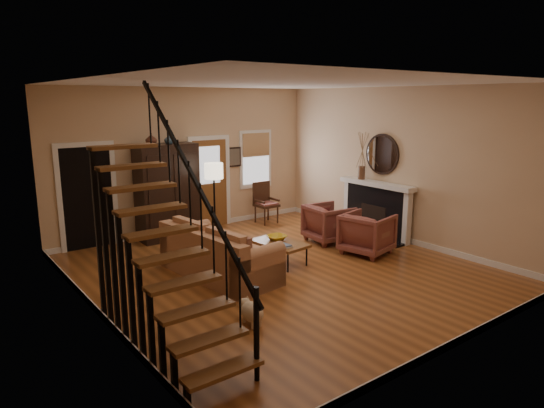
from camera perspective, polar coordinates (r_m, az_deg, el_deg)
room at (r=9.67m, az=-7.32°, el=3.03°), size 7.00×7.33×3.30m
staircase at (r=5.92m, az=-12.45°, el=-2.06°), size 0.94×2.80×3.20m
fireplace at (r=11.10m, az=12.27°, el=-0.00°), size 0.33×1.95×2.30m
armoire at (r=10.84m, az=-12.23°, el=1.40°), size 1.30×0.60×2.10m
vase_a at (r=10.46m, az=-14.03°, el=7.42°), size 0.24×0.24×0.25m
vase_b at (r=10.62m, az=-12.03°, el=7.48°), size 0.20×0.20×0.21m
sofa at (r=8.52m, az=-6.21°, el=-5.65°), size 1.24×2.40×0.86m
coffee_table at (r=9.18m, az=0.88°, el=-5.73°), size 0.75×1.14×0.41m
bowl at (r=9.25m, az=0.56°, el=-3.97°), size 0.37×0.37×0.09m
books at (r=8.81m, az=1.47°, el=-4.93°), size 0.20×0.27×0.05m
armchair_left at (r=9.86m, az=11.13°, el=-3.42°), size 1.08×1.06×0.83m
armchair_right at (r=10.58m, az=6.70°, el=-2.24°), size 0.99×0.97×0.81m
floor_lamp at (r=10.39m, az=-6.78°, el=0.07°), size 0.44×0.44×1.73m
side_chair at (r=12.05m, az=-0.66°, el=0.13°), size 0.54×0.54×1.02m
dog at (r=6.79m, az=-2.35°, el=-12.73°), size 0.32×0.49×0.34m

